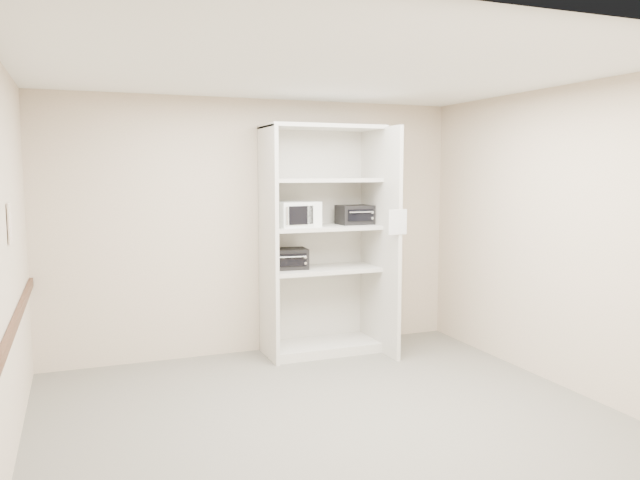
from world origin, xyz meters
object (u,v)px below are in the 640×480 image
object	(u,v)px
shelving_unit	(326,248)
toaster_oven_lower	(288,259)
microwave	(296,214)
toaster_oven_upper	(355,215)

from	to	relation	value
shelving_unit	toaster_oven_lower	world-z (taller)	shelving_unit
shelving_unit	toaster_oven_lower	bearing A→B (deg)	172.68
microwave	toaster_oven_lower	bearing A→B (deg)	117.18
shelving_unit	toaster_oven_lower	xyz separation A→B (m)	(-0.41, 0.05, -0.10)
toaster_oven_upper	toaster_oven_lower	world-z (taller)	toaster_oven_upper
toaster_oven_lower	shelving_unit	bearing A→B (deg)	-1.71
toaster_oven_lower	toaster_oven_upper	bearing A→B (deg)	2.90
microwave	toaster_oven_upper	size ratio (longest dim) A/B	1.21
shelving_unit	microwave	xyz separation A→B (m)	(-0.35, -0.04, 0.37)
microwave	toaster_oven_upper	distance (m)	0.69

